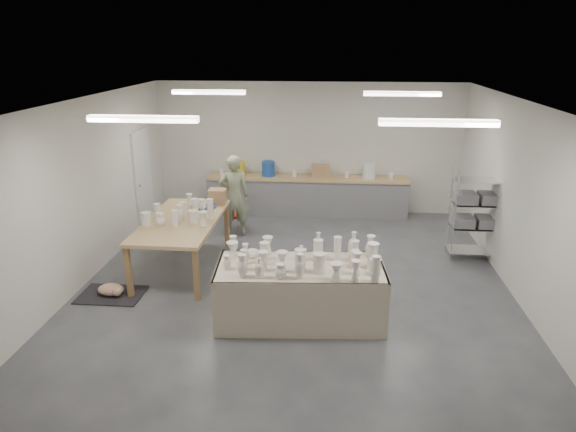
# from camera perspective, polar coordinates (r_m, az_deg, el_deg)

# --- Properties ---
(room) EXTENTS (8.00, 8.02, 3.00)m
(room) POSITION_cam_1_polar(r_m,az_deg,el_deg) (8.06, 0.15, 5.96)
(room) COLOR #424449
(room) RESTS_ON ground
(back_counter) EXTENTS (4.60, 0.60, 1.24)m
(back_counter) POSITION_cam_1_polar(r_m,az_deg,el_deg) (11.92, 2.09, 2.45)
(back_counter) COLOR tan
(back_counter) RESTS_ON ground
(wire_shelf) EXTENTS (0.88, 0.48, 1.80)m
(wire_shelf) POSITION_cam_1_polar(r_m,az_deg,el_deg) (9.96, 20.15, 0.52)
(wire_shelf) COLOR silver
(wire_shelf) RESTS_ON ground
(drying_table) EXTENTS (2.46, 1.29, 1.22)m
(drying_table) POSITION_cam_1_polar(r_m,az_deg,el_deg) (7.46, 1.42, -8.24)
(drying_table) COLOR olive
(drying_table) RESTS_ON ground
(work_table) EXTENTS (1.23, 2.45, 1.27)m
(work_table) POSITION_cam_1_polar(r_m,az_deg,el_deg) (9.16, -11.32, -0.31)
(work_table) COLOR tan
(work_table) RESTS_ON ground
(rug) EXTENTS (1.00, 0.70, 0.02)m
(rug) POSITION_cam_1_polar(r_m,az_deg,el_deg) (8.77, -19.02, -8.27)
(rug) COLOR black
(rug) RESTS_ON ground
(cat) EXTENTS (0.45, 0.34, 0.18)m
(cat) POSITION_cam_1_polar(r_m,az_deg,el_deg) (8.71, -19.00, -7.73)
(cat) COLOR white
(cat) RESTS_ON rug
(potter) EXTENTS (0.70, 0.54, 1.70)m
(potter) POSITION_cam_1_polar(r_m,az_deg,el_deg) (10.58, -6.01, 2.27)
(potter) COLOR gray
(potter) RESTS_ON ground
(red_stool) EXTENTS (0.48, 0.48, 0.35)m
(red_stool) POSITION_cam_1_polar(r_m,az_deg,el_deg) (10.99, -5.65, 0.00)
(red_stool) COLOR #B6311A
(red_stool) RESTS_ON ground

